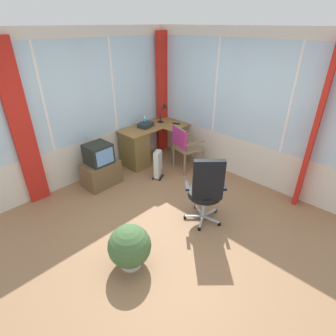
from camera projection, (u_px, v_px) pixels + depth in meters
ground at (170, 224)px, 4.09m from camera, size 4.97×5.22×0.06m
north_window_panel at (83, 110)px, 4.74m from camera, size 3.97×0.07×2.66m
east_window_panel at (248, 110)px, 4.71m from camera, size 0.07×4.22×2.66m
curtain_north_left at (22, 129)px, 4.03m from camera, size 0.31×0.08×2.56m
curtain_corner at (163, 95)px, 5.87m from camera, size 0.31×0.09×2.56m
curtain_east_far at (315, 130)px, 3.97m from camera, size 0.32×0.11×2.56m
desk at (137, 147)px, 5.53m from camera, size 1.36×0.83×0.77m
desk_lamp at (164, 110)px, 5.71m from camera, size 0.24×0.21×0.41m
tv_remote at (176, 124)px, 5.71m from camera, size 0.10×0.15×0.02m
spray_bottle at (145, 121)px, 5.60m from camera, size 0.06×0.06×0.22m
paper_tray at (146, 125)px, 5.54m from camera, size 0.34×0.28×0.09m
wooden_armchair at (183, 143)px, 5.27m from camera, size 0.61×0.60×0.93m
office_chair at (206, 188)px, 3.79m from camera, size 0.61×0.60×1.12m
tv_on_stand at (100, 167)px, 4.88m from camera, size 0.65×0.46×0.82m
space_heater at (158, 164)px, 5.13m from camera, size 0.29×0.25×0.58m
potted_plant at (130, 247)px, 3.24m from camera, size 0.53×0.53×0.58m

